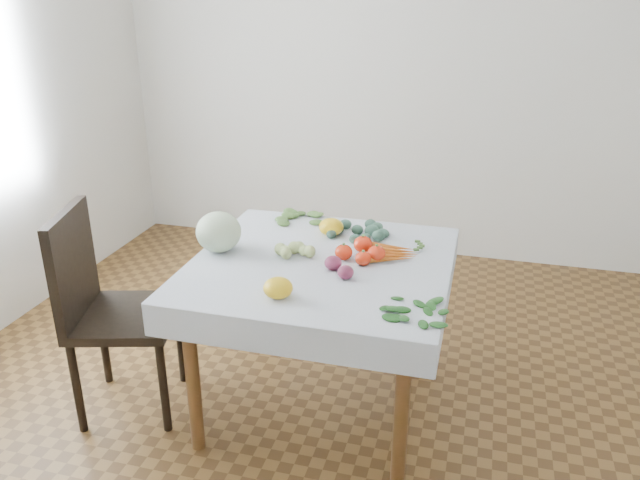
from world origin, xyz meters
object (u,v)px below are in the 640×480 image
(heirloom_back, at_px, (331,227))
(carrot_bunch, at_px, (393,253))
(chair, at_px, (103,300))
(table, at_px, (321,282))
(cabbage, at_px, (219,232))

(heirloom_back, height_order, carrot_bunch, heirloom_back)
(chair, xyz_separation_m, heirloom_back, (0.92, 0.58, 0.23))
(chair, height_order, carrot_bunch, chair)
(table, relative_size, carrot_bunch, 4.92)
(chair, distance_m, cabbage, 0.61)
(table, relative_size, heirloom_back, 8.34)
(cabbage, bearing_deg, chair, -151.15)
(chair, xyz_separation_m, carrot_bunch, (1.25, 0.40, 0.20))
(chair, xyz_separation_m, cabbage, (0.47, 0.26, 0.28))
(table, distance_m, heirloom_back, 0.35)
(carrot_bunch, bearing_deg, chair, -162.15)
(table, xyz_separation_m, cabbage, (-0.48, -0.01, 0.19))
(heirloom_back, bearing_deg, cabbage, -144.24)
(table, relative_size, chair, 1.01)
(table, height_order, heirloom_back, heirloom_back)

